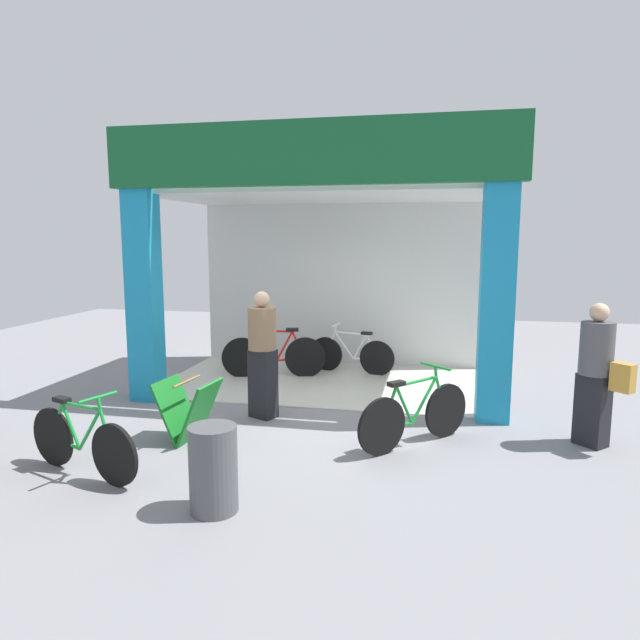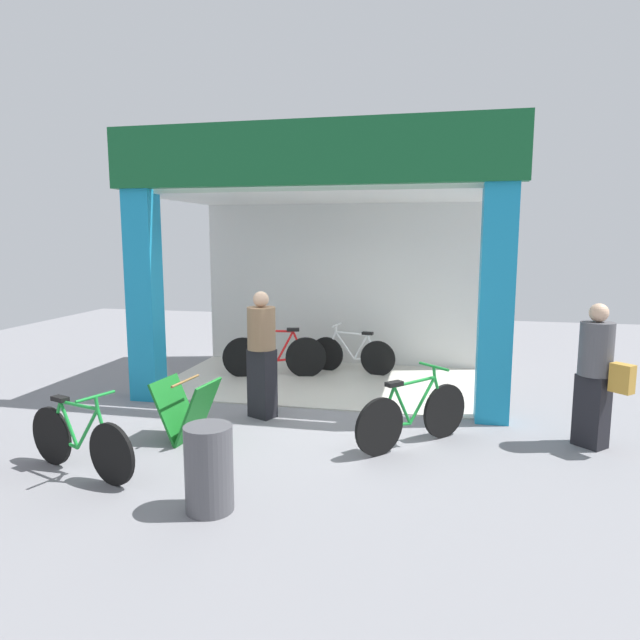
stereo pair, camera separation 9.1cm
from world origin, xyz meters
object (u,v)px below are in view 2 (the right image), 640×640
object	(u,v)px
trash_bin	(209,468)
sandwich_board_sign	(186,410)
bicycle_inside_0	(352,354)
pedestrian_2	(262,352)
bicycle_parked_0	(413,415)
bicycle_parked_1	(80,441)
bicycle_inside_1	(275,355)
pedestrian_1	(596,373)

from	to	relation	value
trash_bin	sandwich_board_sign	bearing A→B (deg)	121.52
bicycle_inside_0	pedestrian_2	bearing A→B (deg)	-106.77
bicycle_parked_0	sandwich_board_sign	size ratio (longest dim) A/B	1.66
trash_bin	bicycle_parked_1	bearing A→B (deg)	164.54
bicycle_parked_1	trash_bin	xyz separation A→B (m)	(1.58, -0.44, 0.04)
bicycle_inside_1	pedestrian_2	bearing A→B (deg)	-77.65
bicycle_inside_0	bicycle_inside_1	distance (m)	1.36
bicycle_inside_0	sandwich_board_sign	size ratio (longest dim) A/B	2.09
sandwich_board_sign	trash_bin	distance (m)	1.82
bicycle_inside_0	bicycle_parked_1	xyz separation A→B (m)	(-2.02, -4.76, 0.00)
pedestrian_2	trash_bin	world-z (taller)	pedestrian_2
sandwich_board_sign	pedestrian_2	bearing A→B (deg)	59.66
bicycle_inside_0	sandwich_board_sign	world-z (taller)	bicycle_inside_0
sandwich_board_sign	pedestrian_1	distance (m)	4.71
bicycle_parked_1	pedestrian_1	xyz separation A→B (m)	(5.25, 1.90, 0.51)
bicycle_parked_0	sandwich_board_sign	distance (m)	2.64
bicycle_inside_1	trash_bin	world-z (taller)	bicycle_inside_1
pedestrian_2	trash_bin	size ratio (longest dim) A/B	2.19
bicycle_inside_1	trash_bin	distance (m)	4.71
bicycle_parked_1	pedestrian_2	xyz separation A→B (m)	(1.23, 2.14, 0.53)
bicycle_inside_1	bicycle_parked_1	xyz separation A→B (m)	(-0.78, -4.21, -0.04)
bicycle_inside_0	bicycle_parked_0	size ratio (longest dim) A/B	1.26
sandwich_board_sign	trash_bin	size ratio (longest dim) A/B	0.96
bicycle_inside_1	bicycle_parked_1	size ratio (longest dim) A/B	1.15
pedestrian_2	trash_bin	distance (m)	2.65
bicycle_inside_1	pedestrian_2	world-z (taller)	pedestrian_2
bicycle_inside_1	bicycle_parked_1	distance (m)	4.28
bicycle_inside_1	pedestrian_1	bearing A→B (deg)	-27.26
bicycle_inside_1	pedestrian_1	xyz separation A→B (m)	(4.47, -2.30, 0.47)
bicycle_parked_1	sandwich_board_sign	world-z (taller)	bicycle_parked_1
bicycle_parked_0	trash_bin	world-z (taller)	bicycle_parked_0
pedestrian_1	bicycle_inside_1	bearing A→B (deg)	152.74
bicycle_parked_0	pedestrian_2	size ratio (longest dim) A/B	0.73
pedestrian_1	bicycle_inside_0	bearing A→B (deg)	138.47
bicycle_inside_0	bicycle_parked_0	xyz separation A→B (m)	(1.22, -3.28, 0.02)
pedestrian_2	pedestrian_1	bearing A→B (deg)	-3.35
sandwich_board_sign	trash_bin	world-z (taller)	trash_bin
bicycle_inside_0	pedestrian_1	size ratio (longest dim) A/B	0.94
bicycle_inside_0	pedestrian_1	distance (m)	4.34
pedestrian_2	sandwich_board_sign	bearing A→B (deg)	-120.34
pedestrian_1	bicycle_parked_1	bearing A→B (deg)	-160.06
bicycle_parked_1	pedestrian_1	size ratio (longest dim) A/B	0.91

